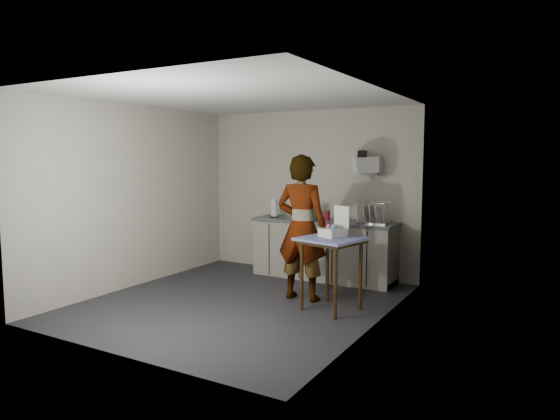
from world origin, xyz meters
The scene contains 15 objects.
ground centered at (0.00, 0.00, 0.00)m, with size 4.00×4.00×0.00m, color #29292F.
wall_back centered at (0.00, 1.99, 1.30)m, with size 3.60×0.02×2.60m, color beige.
wall_right centered at (1.79, 0.00, 1.30)m, with size 0.02×4.00×2.60m, color beige.
wall_left centered at (-1.79, 0.00, 1.30)m, with size 0.02×4.00×2.60m, color beige.
ceiling centered at (0.00, 0.00, 2.60)m, with size 3.60×4.00×0.01m, color white.
kitchen_counter centered at (0.40, 1.70, 0.43)m, with size 2.24×0.62×0.91m.
wall_shelf centered at (1.00, 1.92, 1.75)m, with size 0.42×0.18×0.37m.
side_table centered at (1.15, 0.29, 0.78)m, with size 0.83×0.83×0.90m.
standing_man centered at (0.63, 0.53, 0.95)m, with size 0.69×0.46×1.90m, color #B2A593.
soap_bottle centered at (0.29, 1.65, 1.05)m, with size 0.11×0.11×0.28m, color black.
soda_can centered at (0.46, 1.70, 0.98)m, with size 0.07×0.07×0.14m, color red.
dark_bottle centered at (0.24, 1.71, 1.04)m, with size 0.07×0.07×0.26m, color black.
paper_towel centered at (-0.44, 1.64, 1.04)m, with size 0.16×0.16×0.28m.
dish_rack centered at (1.17, 1.72, 0.98)m, with size 0.45×0.33×0.31m.
bakery_box centered at (1.16, 0.35, 0.98)m, with size 0.36×0.36×0.37m.
Camera 1 is at (3.56, -5.18, 1.86)m, focal length 32.00 mm.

